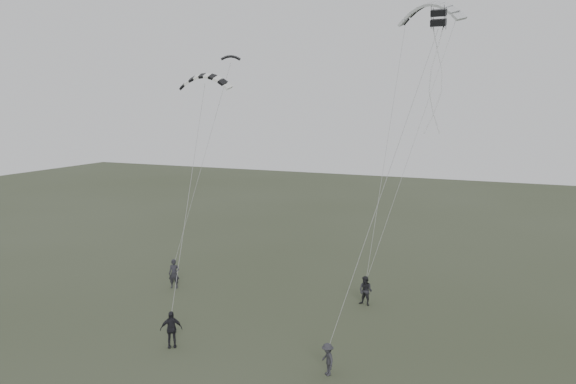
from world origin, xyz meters
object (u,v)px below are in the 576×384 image
at_px(kite_striped, 205,76).
at_px(kite_pale_large, 431,4).
at_px(flyer_right, 366,291).
at_px(kite_dark_small, 231,56).
at_px(flyer_center, 171,329).
at_px(flyer_left, 174,274).
at_px(kite_box, 439,18).
at_px(flyer_far, 328,359).

bearing_deg(kite_striped, kite_pale_large, 14.18).
relative_size(flyer_right, kite_dark_small, 1.41).
xyz_separation_m(kite_pale_large, kite_striped, (-12.20, -6.75, -4.42)).
bearing_deg(flyer_center, flyer_left, 87.65).
distance_m(flyer_right, kite_pale_large, 18.14).
xyz_separation_m(flyer_left, flyer_right, (12.64, 1.86, -0.07)).
distance_m(kite_dark_small, kite_box, 15.58).
height_order(flyer_right, kite_box, kite_box).
distance_m(flyer_center, kite_pale_large, 24.52).
bearing_deg(kite_box, flyer_center, -157.52).
bearing_deg(kite_pale_large, flyer_right, -101.69).
xyz_separation_m(flyer_center, flyer_far, (8.25, 0.28, -0.19)).
distance_m(flyer_center, flyer_far, 8.26).
bearing_deg(flyer_right, kite_box, -32.58).
height_order(flyer_right, kite_dark_small, kite_dark_small).
relative_size(flyer_far, kite_dark_small, 1.17).
xyz_separation_m(flyer_far, kite_pale_large, (1.69, 13.91, 17.54)).
bearing_deg(flyer_far, flyer_left, -160.85).
distance_m(flyer_center, kite_striped, 15.09).
bearing_deg(kite_pale_large, kite_dark_small, -149.30).
distance_m(flyer_left, kite_box, 22.94).
height_order(kite_dark_small, kite_striped, kite_dark_small).
bearing_deg(flyer_far, kite_pale_large, 131.49).
xyz_separation_m(flyer_left, flyer_center, (5.21, -7.82, -0.04)).
xyz_separation_m(kite_striped, kite_box, (14.07, -2.21, 2.27)).
bearing_deg(kite_striped, kite_box, -23.71).
bearing_deg(flyer_left, flyer_far, -50.43).
bearing_deg(kite_striped, flyer_center, -87.91).
bearing_deg(kite_box, flyer_far, -127.16).
bearing_deg(kite_box, kite_pale_large, 100.41).
height_order(flyer_far, kite_pale_large, kite_pale_large).
xyz_separation_m(flyer_center, kite_pale_large, (9.94, 14.20, 17.35)).
bearing_deg(flyer_center, flyer_right, 16.47).
xyz_separation_m(flyer_right, kite_striped, (-9.69, -2.23, 12.97)).
relative_size(flyer_right, kite_striped, 0.57).
distance_m(flyer_center, kite_dark_small, 18.41).
relative_size(flyer_right, kite_pale_large, 0.42).
bearing_deg(kite_pale_large, kite_box, -60.82).
distance_m(kite_striped, kite_box, 14.43).
relative_size(flyer_center, kite_striped, 0.59).
relative_size(flyer_center, kite_pale_large, 0.44).
bearing_deg(kite_striped, flyer_left, 158.05).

